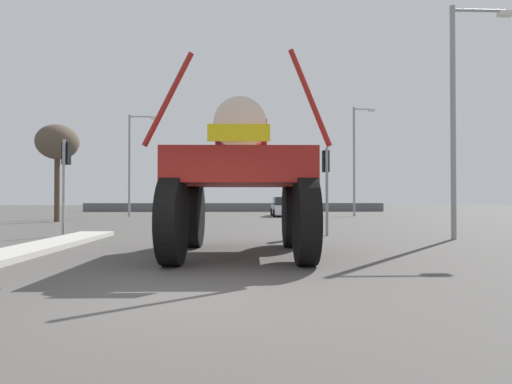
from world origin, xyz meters
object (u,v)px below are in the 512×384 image
Objects in this scene: oversize_sprayer at (241,178)px; streetlight_near_right at (458,108)px; streetlight_far_left at (132,159)px; streetlight_far_right at (356,156)px; sedan_ahead at (284,207)px; bare_tree_left at (57,143)px; traffic_signal_near_left at (66,166)px; traffic_signal_near_right at (326,172)px.

oversize_sprayer is 0.65× the size of streetlight_near_right.
streetlight_far_right is (17.71, 0.09, 0.32)m from streetlight_far_left.
streetlight_far_left is 0.91× the size of streetlight_far_right.
streetlight_near_right is (4.34, -18.19, 3.90)m from sedan_ahead.
streetlight_near_right is at bearing -94.49° from streetlight_far_right.
bare_tree_left reaches higher than oversize_sprayer.
oversize_sprayer is 23.78m from streetlight_far_left.
traffic_signal_near_left reaches higher than sedan_ahead.
streetlight_far_left is 17.71m from streetlight_far_right.
oversize_sprayer is at bearing -38.69° from traffic_signal_near_left.
oversize_sprayer reaches higher than traffic_signal_near_right.
streetlight_near_right is (4.36, -1.64, 2.14)m from traffic_signal_near_right.
traffic_signal_near_left is 14.56m from streetlight_near_right.
bare_tree_left is at bearing -110.38° from streetlight_far_left.
traffic_signal_near_left is 9.97m from traffic_signal_near_right.
sedan_ahead is (3.30, 21.91, -1.24)m from oversize_sprayer.
streetlight_far_left reaches higher than bare_tree_left.
traffic_signal_near_right is 17.87m from streetlight_far_right.
streetlight_far_right is 1.47× the size of bare_tree_left.
sedan_ahead is 0.69× the size of bare_tree_left.
traffic_signal_near_right is at bearing 179.91° from sedan_ahead.
sedan_ahead is at bearing 58.88° from traffic_signal_near_left.
oversize_sprayer is 1.45× the size of traffic_signal_near_left.
traffic_signal_near_right is 17.56m from bare_tree_left.
streetlight_near_right is 1.39× the size of bare_tree_left.
streetlight_far_right is (1.45, 18.39, 0.18)m from streetlight_near_right.
traffic_signal_near_left is 0.62× the size of bare_tree_left.
streetlight_far_right is at bearing 0.30° from streetlight_far_left.
oversize_sprayer is at bearing -121.43° from traffic_signal_near_right.
traffic_signal_near_right is (3.28, 5.36, 0.52)m from oversize_sprayer.
streetlight_far_right is at bearing -21.01° from oversize_sprayer.
traffic_signal_near_left is 0.42× the size of streetlight_far_right.
sedan_ahead is at bearing -178.05° from streetlight_far_right.
bare_tree_left reaches higher than sedan_ahead.
streetlight_near_right is at bearing -20.66° from traffic_signal_near_right.
oversize_sprayer reaches higher than traffic_signal_near_left.
bare_tree_left is at bearing 146.58° from traffic_signal_near_right.
streetlight_near_right is (7.64, 3.72, 2.67)m from oversize_sprayer.
traffic_signal_near_left is (-9.99, -16.55, 1.96)m from sedan_ahead.
streetlight_far_right is (5.80, 16.74, 2.33)m from traffic_signal_near_right.
streetlight_far_right is (5.79, 0.20, 4.09)m from sedan_ahead.
bare_tree_left is (-11.25, 14.95, 2.83)m from oversize_sprayer.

